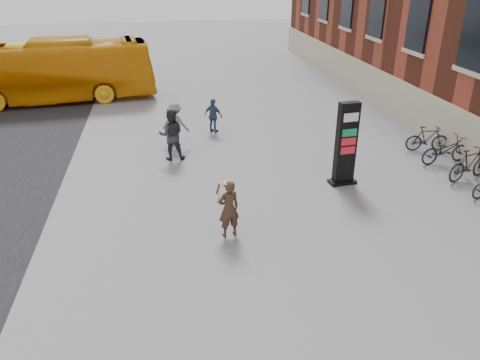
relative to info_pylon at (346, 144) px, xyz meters
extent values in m
plane|color=#9E9EA3|center=(-4.30, -2.21, -1.39)|extent=(100.00, 100.00, 0.00)
cube|color=beige|center=(5.14, 3.79, -0.49)|extent=(0.18, 44.00, 1.80)
cube|color=black|center=(0.00, 0.00, 0.00)|extent=(0.70, 0.35, 2.79)
cube|color=black|center=(0.00, 0.00, -1.34)|extent=(0.94, 0.54, 0.11)
cube|color=white|center=(0.00, 0.00, 0.95)|extent=(0.53, 0.37, 0.28)
cube|color=#096D34|center=(0.00, 0.00, 0.45)|extent=(0.53, 0.37, 0.25)
cube|color=#A81422|center=(0.00, 0.00, 0.15)|extent=(0.53, 0.37, 0.25)
cube|color=#A81422|center=(0.00, 0.00, -0.15)|extent=(0.53, 0.37, 0.25)
imported|color=#3E261B|center=(-4.23, -2.62, -0.58)|extent=(0.68, 0.53, 1.63)
cylinder|color=white|center=(-4.23, -2.62, 0.16)|extent=(0.23, 0.23, 0.05)
cone|color=white|center=(-4.11, -2.34, -0.28)|extent=(0.24, 0.27, 0.40)
cylinder|color=maroon|center=(-4.11, -2.34, -0.05)|extent=(0.12, 0.16, 0.34)
cone|color=white|center=(-4.48, -2.44, -0.28)|extent=(0.26, 0.24, 0.40)
cylinder|color=maroon|center=(-4.48, -2.44, -0.05)|extent=(0.15, 0.12, 0.34)
imported|color=orange|center=(-11.82, 12.16, 0.20)|extent=(11.65, 3.95, 3.18)
imported|color=#2A292F|center=(-5.52, 3.10, -0.43)|extent=(0.96, 0.76, 1.92)
imported|color=gray|center=(-5.31, 4.59, -0.51)|extent=(1.31, 1.08, 1.76)
imported|color=#354761|center=(-3.64, 5.86, -0.65)|extent=(0.91, 0.81, 1.48)
imported|color=#232328|center=(4.30, -0.44, -0.83)|extent=(1.95, 1.05, 1.13)
imported|color=#232328|center=(4.30, 1.02, -0.88)|extent=(2.02, 0.91, 1.02)
imported|color=#232328|center=(4.30, 2.26, -0.89)|extent=(1.72, 0.72, 1.00)
camera|label=1|loc=(-5.78, -13.40, 5.38)|focal=35.00mm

